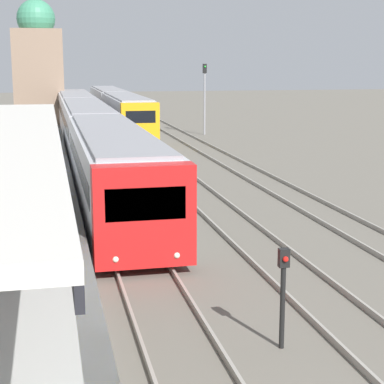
{
  "coord_description": "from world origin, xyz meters",
  "views": [
    {
      "loc": [
        -2.3,
        -5.42,
        5.42
      ],
      "look_at": [
        1.86,
        13.1,
        1.6
      ],
      "focal_mm": 60.0,
      "sensor_mm": 36.0,
      "label": 1
    }
  ],
  "objects_px": {
    "signal_post_near": "(283,288)",
    "signal_mast_far": "(205,91)",
    "train_near": "(88,127)",
    "train_far": "(117,106)",
    "person_on_platform": "(29,236)"
  },
  "relations": [
    {
      "from": "train_near",
      "to": "train_far",
      "type": "distance_m",
      "value": 19.04
    },
    {
      "from": "train_near",
      "to": "signal_post_near",
      "type": "relative_size",
      "value": 23.29
    },
    {
      "from": "train_near",
      "to": "signal_mast_far",
      "type": "relative_size",
      "value": 8.67
    },
    {
      "from": "train_near",
      "to": "train_far",
      "type": "xyz_separation_m",
      "value": [
        3.72,
        18.68,
        -0.04
      ]
    },
    {
      "from": "person_on_platform",
      "to": "train_far",
      "type": "height_order",
      "value": "train_far"
    },
    {
      "from": "signal_post_near",
      "to": "train_far",
      "type": "bearing_deg",
      "value": 87.81
    },
    {
      "from": "train_near",
      "to": "signal_mast_far",
      "type": "height_order",
      "value": "signal_mast_far"
    },
    {
      "from": "signal_post_near",
      "to": "signal_mast_far",
      "type": "distance_m",
      "value": 37.88
    },
    {
      "from": "person_on_platform",
      "to": "train_near",
      "type": "distance_m",
      "value": 26.14
    },
    {
      "from": "train_near",
      "to": "signal_post_near",
      "type": "xyz_separation_m",
      "value": [
        1.93,
        -27.91,
        -0.45
      ]
    },
    {
      "from": "person_on_platform",
      "to": "signal_post_near",
      "type": "height_order",
      "value": "person_on_platform"
    },
    {
      "from": "signal_mast_far",
      "to": "person_on_platform",
      "type": "bearing_deg",
      "value": -109.19
    },
    {
      "from": "signal_post_near",
      "to": "signal_mast_far",
      "type": "height_order",
      "value": "signal_mast_far"
    },
    {
      "from": "person_on_platform",
      "to": "train_near",
      "type": "relative_size",
      "value": 0.04
    },
    {
      "from": "person_on_platform",
      "to": "signal_mast_far",
      "type": "bearing_deg",
      "value": 70.81
    }
  ]
}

